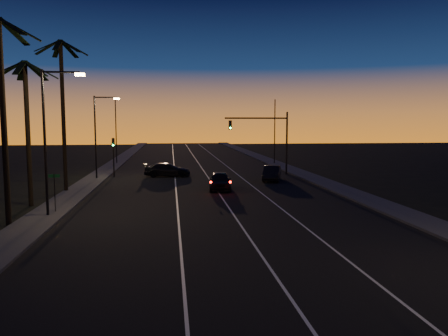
{
  "coord_description": "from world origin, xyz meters",
  "views": [
    {
      "loc": [
        -3.4,
        -7.63,
        5.85
      ],
      "look_at": [
        0.12,
        21.16,
        2.8
      ],
      "focal_mm": 35.0,
      "sensor_mm": 36.0,
      "label": 1
    }
  ],
  "objects": [
    {
      "name": "far_pole_left",
      "position": [
        -11.0,
        55.0,
        4.5
      ],
      "size": [
        0.14,
        0.14,
        9.0
      ],
      "primitive_type": "cylinder",
      "color": "black",
      "rests_on": "ground"
    },
    {
      "name": "street_sign",
      "position": [
        -10.8,
        21.0,
        1.66
      ],
      "size": [
        0.7,
        0.06,
        2.6
      ],
      "color": "black",
      "rests_on": "ground"
    },
    {
      "name": "palm_mid",
      "position": [
        -13.2,
        24.0,
        6.25
      ],
      "size": [
        4.25,
        4.16,
        10.03
      ],
      "color": "black",
      "rests_on": "ground"
    },
    {
      "name": "palm_near",
      "position": [
        -12.6,
        18.0,
        7.07
      ],
      "size": [
        4.25,
        4.16,
        11.53
      ],
      "color": "black",
      "rests_on": "ground"
    },
    {
      "name": "sidewalk_right",
      "position": [
        11.2,
        30.0,
        0.08
      ],
      "size": [
        2.4,
        170.0,
        0.16
      ],
      "primitive_type": "cube",
      "color": "#3B3B38",
      "rests_on": "ground"
    },
    {
      "name": "lead_car",
      "position": [
        0.8,
        29.72,
        0.79
      ],
      "size": [
        2.26,
        5.24,
        1.56
      ],
      "color": "black",
      "rests_on": "road"
    },
    {
      "name": "streetlight_left_far",
      "position": [
        -10.69,
        38.0,
        5.06
      ],
      "size": [
        2.55,
        0.26,
        8.5
      ],
      "color": "black",
      "rests_on": "ground"
    },
    {
      "name": "road",
      "position": [
        0.0,
        30.0,
        0.01
      ],
      "size": [
        20.0,
        170.0,
        0.01
      ],
      "primitive_type": "cube",
      "color": "black",
      "rests_on": "ground"
    },
    {
      "name": "cross_car",
      "position": [
        -3.81,
        39.54,
        0.74
      ],
      "size": [
        5.12,
        2.29,
        1.46
      ],
      "color": "black",
      "rests_on": "road"
    },
    {
      "name": "sidewalk_left",
      "position": [
        -11.2,
        30.0,
        0.08
      ],
      "size": [
        2.4,
        170.0,
        0.16
      ],
      "primitive_type": "cube",
      "color": "#3B3B38",
      "rests_on": "ground"
    },
    {
      "name": "right_car",
      "position": [
        6.65,
        35.01,
        0.76
      ],
      "size": [
        2.86,
        4.79,
        1.49
      ],
      "color": "black",
      "rests_on": "road"
    },
    {
      "name": "far_pole_right",
      "position": [
        11.0,
        52.0,
        4.5
      ],
      "size": [
        0.14,
        0.14,
        9.0
      ],
      "primitive_type": "cylinder",
      "color": "black",
      "rests_on": "ground"
    },
    {
      "name": "lane_stripe_left",
      "position": [
        -3.0,
        30.0,
        0.02
      ],
      "size": [
        0.12,
        160.0,
        0.01
      ],
      "primitive_type": "cube",
      "color": "silver",
      "rests_on": "road"
    },
    {
      "name": "signal_mast",
      "position": [
        7.14,
        39.99,
        4.78
      ],
      "size": [
        7.1,
        0.41,
        7.0
      ],
      "color": "black",
      "rests_on": "ground"
    },
    {
      "name": "palm_far",
      "position": [
        -12.2,
        30.0,
        7.61
      ],
      "size": [
        4.25,
        4.16,
        12.53
      ],
      "color": "black",
      "rests_on": "ground"
    },
    {
      "name": "lane_stripe_mid",
      "position": [
        0.5,
        30.0,
        0.02
      ],
      "size": [
        0.12,
        160.0,
        0.01
      ],
      "primitive_type": "cube",
      "color": "silver",
      "rests_on": "road"
    },
    {
      "name": "lane_stripe_right",
      "position": [
        4.0,
        30.0,
        0.02
      ],
      "size": [
        0.12,
        160.0,
        0.01
      ],
      "primitive_type": "cube",
      "color": "silver",
      "rests_on": "road"
    },
    {
      "name": "streetlight_left_near",
      "position": [
        -10.7,
        20.0,
        5.32
      ],
      "size": [
        2.55,
        0.26,
        9.0
      ],
      "color": "black",
      "rests_on": "ground"
    },
    {
      "name": "signal_post",
      "position": [
        -9.5,
        39.98,
        2.89
      ],
      "size": [
        0.28,
        0.37,
        4.2
      ],
      "color": "black",
      "rests_on": "ground"
    }
  ]
}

